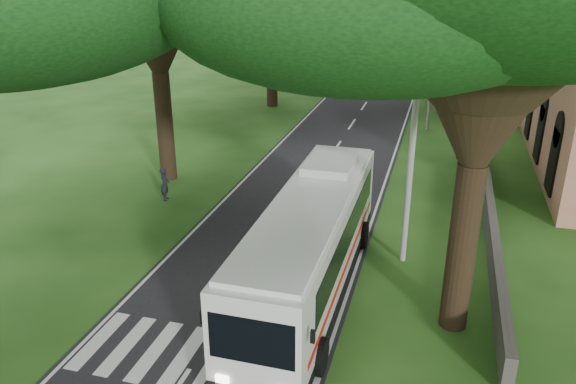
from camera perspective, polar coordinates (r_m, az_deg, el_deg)
name	(u,v)px	position (r m, az deg, el deg)	size (l,w,h in m)	color
ground	(221,322)	(19.55, -6.80, -12.99)	(140.00, 140.00, 0.00)	#1F4914
road	(350,128)	(41.70, 6.28, 6.50)	(8.00, 120.00, 0.04)	black
crosswalk	(197,359)	(18.10, -9.28, -16.44)	(8.00, 3.00, 0.01)	silver
property_wall	(479,133)	(40.15, 18.87, 5.69)	(0.35, 50.00, 1.20)	#383533
pole_near	(411,163)	(21.83, 12.36, 2.88)	(1.60, 0.24, 8.00)	gray
pole_mid	(433,72)	(41.26, 14.47, 11.72)	(1.60, 0.24, 8.00)	gray
pole_far	(441,38)	(61.05, 15.25, 14.87)	(1.60, 0.24, 8.00)	gray
coach_bus	(311,242)	(20.06, 2.33, -5.11)	(3.02, 12.69, 3.74)	white
distant_car_a	(359,86)	(53.70, 7.25, 10.67)	(1.38, 3.43, 1.17)	#B3B4B8
distant_car_b	(379,55)	(72.56, 9.23, 13.60)	(1.36, 3.91, 1.29)	navy
distant_car_c	(403,53)	(73.93, 11.62, 13.67)	(2.09, 5.13, 1.49)	#9D3416
pedestrian	(165,184)	(29.06, -12.40, 0.79)	(0.62, 0.41, 1.71)	black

